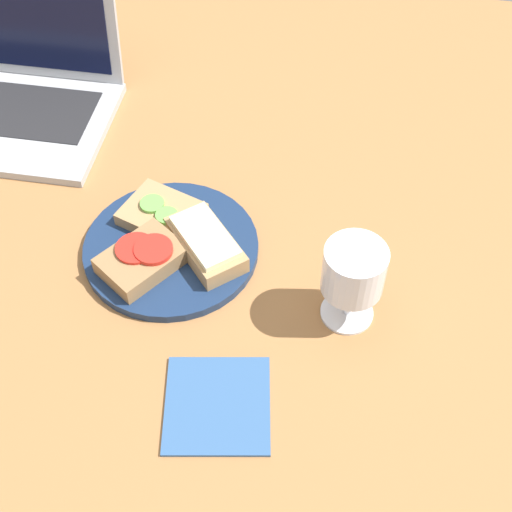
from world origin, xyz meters
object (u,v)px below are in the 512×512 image
object	(u,v)px
sandwich_with_tomato	(142,258)
sandwich_with_cheese	(206,243)
sandwich_with_cucumber	(162,214)
wine_glass	(353,274)
napkin	(217,405)
plate	(171,248)
laptop	(10,79)

from	to	relation	value
sandwich_with_tomato	sandwich_with_cheese	xyz separation A→B (cm)	(7.30, 3.68, 0.14)
sandwich_with_cucumber	wine_glass	distance (cm)	28.23
sandwich_with_cucumber	sandwich_with_cheese	size ratio (longest dim) A/B	0.94
sandwich_with_cucumber	sandwich_with_tomato	size ratio (longest dim) A/B	0.97
napkin	plate	bearing A→B (deg)	116.37
sandwich_with_tomato	wine_glass	size ratio (longest dim) A/B	1.06
sandwich_with_cucumber	wine_glass	xyz separation A→B (cm)	(25.63, -10.40, 5.63)
sandwich_with_cucumber	sandwich_with_cheese	bearing A→B (deg)	-32.83
wine_glass	sandwich_with_cucumber	bearing A→B (deg)	157.92
sandwich_with_cheese	napkin	world-z (taller)	sandwich_with_cheese
sandwich_with_cucumber	napkin	distance (cm)	28.20
sandwich_with_cucumber	laptop	bearing A→B (deg)	143.84
sandwich_with_cheese	napkin	xyz separation A→B (cm)	(5.60, -20.68, -2.62)
sandwich_with_cucumber	wine_glass	bearing A→B (deg)	-22.08
sandwich_with_cucumber	sandwich_with_tomato	distance (cm)	8.19
sandwich_with_tomato	napkin	world-z (taller)	sandwich_with_tomato
plate	sandwich_with_tomato	world-z (taller)	sandwich_with_tomato
sandwich_with_tomato	napkin	xyz separation A→B (cm)	(12.91, -16.99, -2.47)
plate	sandwich_with_cheese	bearing A→B (deg)	-2.97
plate	wine_glass	world-z (taller)	wine_glass
sandwich_with_cheese	laptop	distance (cm)	44.02
sandwich_with_cucumber	sandwich_with_tomato	xyz separation A→B (cm)	(-0.35, -8.17, 0.44)
sandwich_with_cheese	wine_glass	size ratio (longest dim) A/B	1.10
sandwich_with_cheese	napkin	size ratio (longest dim) A/B	1.06
plate	laptop	size ratio (longest dim) A/B	0.72
laptop	wine_glass	bearing A→B (deg)	-30.02
sandwich_with_tomato	wine_glass	bearing A→B (deg)	-4.90
sandwich_with_cucumber	plate	bearing A→B (deg)	-62.74
sandwich_with_tomato	laptop	distance (cm)	40.87
plate	laptop	distance (cm)	40.25
laptop	plate	bearing A→B (deg)	-39.22
sandwich_with_cucumber	napkin	bearing A→B (deg)	-63.48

